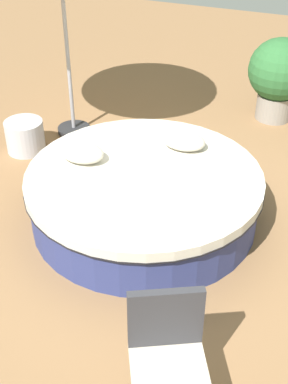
# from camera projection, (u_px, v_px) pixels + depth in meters

# --- Properties ---
(ground_plane) EXTENTS (16.00, 16.00, 0.00)m
(ground_plane) POSITION_uv_depth(u_px,v_px,m) (144.00, 218.00, 5.67)
(ground_plane) COLOR olive
(round_bed) EXTENTS (2.45, 2.45, 0.57)m
(round_bed) POSITION_uv_depth(u_px,v_px,m) (144.00, 196.00, 5.50)
(round_bed) COLOR navy
(round_bed) RESTS_ON ground_plane
(throw_pillow_0) EXTENTS (0.48, 0.33, 0.18)m
(throw_pillow_0) POSITION_uv_depth(u_px,v_px,m) (184.00, 141.00, 5.72)
(throw_pillow_0) COLOR beige
(throw_pillow_0) RESTS_ON round_bed
(throw_pillow_1) EXTENTS (0.50, 0.33, 0.19)m
(throw_pillow_1) POSITION_uv_depth(u_px,v_px,m) (82.00, 152.00, 5.50)
(throw_pillow_1) COLOR beige
(throw_pillow_1) RESTS_ON round_bed
(patio_chair) EXTENTS (0.69, 0.68, 0.98)m
(patio_chair) POSITION_uv_depth(u_px,v_px,m) (167.00, 348.00, 3.57)
(patio_chair) COLOR #333338
(patio_chair) RESTS_ON ground_plane
(planter) EXTENTS (0.86, 0.86, 1.16)m
(planter) POSITION_uv_depth(u_px,v_px,m) (279.00, 74.00, 7.23)
(planter) COLOR gray
(planter) RESTS_ON ground_plane
(side_table) EXTENTS (0.49, 0.49, 0.41)m
(side_table) POSITION_uv_depth(u_px,v_px,m) (25.00, 136.00, 6.73)
(side_table) COLOR #B7B7BC
(side_table) RESTS_ON ground_plane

